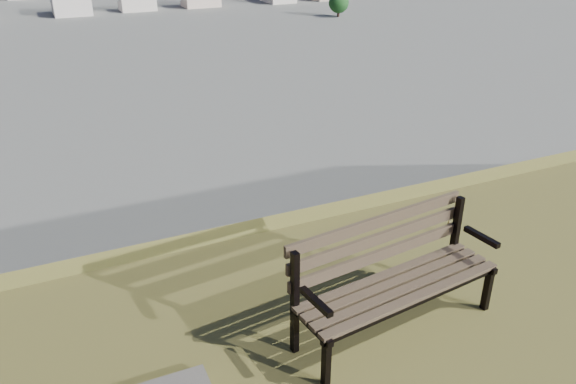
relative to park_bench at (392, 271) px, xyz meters
name	(u,v)px	position (x,y,z in m)	size (l,w,h in m)	color
park_bench	(392,271)	(0.00, 0.00, 0.00)	(1.71, 0.73, 0.87)	#493D2A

